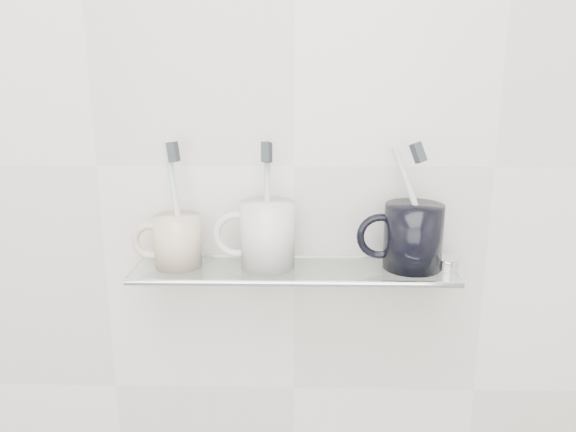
{
  "coord_description": "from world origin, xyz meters",
  "views": [
    {
      "loc": [
        0.01,
        0.21,
        1.4
      ],
      "look_at": [
        -0.01,
        1.04,
        1.18
      ],
      "focal_mm": 35.0,
      "sensor_mm": 36.0,
      "label": 1
    }
  ],
  "objects_px": {
    "mug_right": "(413,236)",
    "mug_left": "(178,241)",
    "shelf_glass": "(293,270)",
    "mug_center": "(267,235)"
  },
  "relations": [
    {
      "from": "mug_center",
      "to": "mug_right",
      "type": "relative_size",
      "value": 1.02
    },
    {
      "from": "shelf_glass",
      "to": "mug_left",
      "type": "xyz_separation_m",
      "value": [
        -0.18,
        0.0,
        0.04
      ]
    },
    {
      "from": "mug_left",
      "to": "mug_center",
      "type": "distance_m",
      "value": 0.14
    },
    {
      "from": "shelf_glass",
      "to": "mug_center",
      "type": "height_order",
      "value": "mug_center"
    },
    {
      "from": "shelf_glass",
      "to": "mug_left",
      "type": "bearing_deg",
      "value": 178.42
    },
    {
      "from": "mug_right",
      "to": "mug_center",
      "type": "bearing_deg",
      "value": -172.16
    },
    {
      "from": "shelf_glass",
      "to": "mug_right",
      "type": "height_order",
      "value": "mug_right"
    },
    {
      "from": "shelf_glass",
      "to": "mug_left",
      "type": "relative_size",
      "value": 6.1
    },
    {
      "from": "mug_right",
      "to": "mug_left",
      "type": "bearing_deg",
      "value": -172.16
    },
    {
      "from": "mug_left",
      "to": "mug_right",
      "type": "height_order",
      "value": "mug_right"
    }
  ]
}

